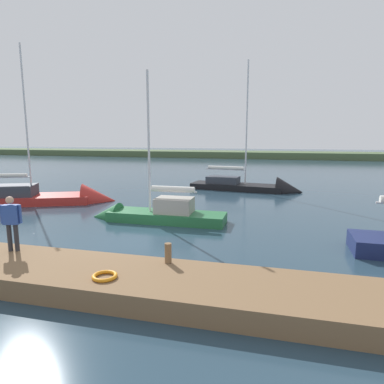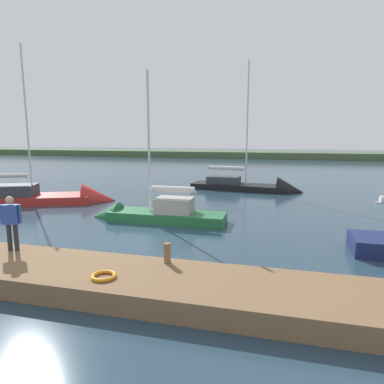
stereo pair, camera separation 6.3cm
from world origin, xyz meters
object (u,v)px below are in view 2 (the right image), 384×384
Objects in this scene: sailboat_far_left at (256,188)px; mooring_post_near at (167,253)px; sailboat_behind_pier at (45,201)px; person_on_dock at (11,219)px; life_ring_buoy at (104,276)px; sailboat_near_dock at (151,218)px.

mooring_post_near is at bearing -87.59° from sailboat_far_left.
sailboat_behind_pier is 11.24m from person_on_dock.
life_ring_buoy is at bearing -69.11° from sailboat_behind_pier.
sailboat_far_left is at bearing 10.29° from sailboat_behind_pier.
life_ring_buoy is (1.28, 1.40, -0.25)m from mooring_post_near.
sailboat_near_dock is at bearing -65.06° from mooring_post_near.
sailboat_near_dock is at bearing -105.48° from sailboat_far_left.
mooring_post_near is 7.26m from sailboat_near_dock.
life_ring_buoy is at bearing 47.56° from mooring_post_near.
life_ring_buoy is 4.15m from person_on_dock.
person_on_dock reaches higher than mooring_post_near.
sailboat_far_left reaches higher than person_on_dock.
sailboat_behind_pier reaches higher than sailboat_near_dock.
person_on_dock is at bearing -103.38° from sailboat_far_left.
mooring_post_near is 0.33× the size of person_on_dock.
life_ring_buoy is 14.48m from sailboat_behind_pier.
sailboat_behind_pier is at bearing -17.53° from sailboat_near_dock.
sailboat_far_left reaches higher than sailboat_behind_pier.
sailboat_behind_pier is at bearing -46.44° from life_ring_buoy.
sailboat_behind_pier reaches higher than life_ring_buoy.
mooring_post_near is 0.06× the size of sailboat_behind_pier.
sailboat_far_left is at bearing -112.97° from sailboat_near_dock.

